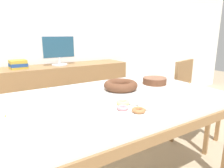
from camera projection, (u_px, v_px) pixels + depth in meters
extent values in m
cube|color=white|center=(48.00, 29.00, 2.72)|extent=(8.00, 0.10, 2.60)
cube|color=silver|center=(113.00, 99.00, 1.49)|extent=(1.73, 1.06, 0.04)
cube|color=olive|center=(162.00, 133.00, 1.08)|extent=(1.76, 0.08, 0.06)
cube|color=olive|center=(85.00, 90.00, 1.92)|extent=(1.76, 0.08, 0.06)
cube|color=olive|center=(186.00, 90.00, 1.93)|extent=(0.08, 1.09, 0.06)
cube|color=olive|center=(149.00, 109.00, 2.40)|extent=(0.07, 0.07, 0.71)
cube|color=olive|center=(198.00, 103.00, 2.26)|extent=(0.51, 0.51, 0.04)
cube|color=olive|center=(183.00, 80.00, 2.33)|extent=(0.40, 0.14, 0.45)
cube|color=olive|center=(207.00, 134.00, 2.06)|extent=(0.05, 0.05, 0.45)
cube|color=olive|center=(218.00, 123.00, 2.33)|extent=(0.05, 0.05, 0.45)
cube|color=olive|center=(173.00, 123.00, 2.31)|extent=(0.05, 0.05, 0.45)
cube|color=olive|center=(186.00, 114.00, 2.58)|extent=(0.05, 0.05, 0.45)
cube|color=olive|center=(59.00, 96.00, 2.69)|extent=(1.88, 0.44, 0.84)
cylinder|color=silver|center=(60.00, 65.00, 2.60)|extent=(0.20, 0.20, 0.02)
cylinder|color=silver|center=(59.00, 61.00, 2.59)|extent=(0.04, 0.04, 0.09)
cube|color=silver|center=(59.00, 47.00, 2.55)|extent=(0.42, 0.02, 0.28)
cube|color=navy|center=(59.00, 47.00, 2.54)|extent=(0.40, 0.00, 0.26)
cube|color=#B29933|center=(18.00, 68.00, 2.35)|extent=(0.20, 0.19, 0.03)
cube|color=#23478C|center=(18.00, 65.00, 2.34)|extent=(0.20, 0.19, 0.04)
cube|color=#B29933|center=(18.00, 62.00, 2.33)|extent=(0.19, 0.17, 0.04)
cylinder|color=white|center=(154.00, 85.00, 1.83)|extent=(0.28, 0.28, 0.01)
cylinder|color=brown|center=(155.00, 81.00, 1.83)|extent=(0.21, 0.21, 0.05)
cylinder|color=brown|center=(155.00, 78.00, 1.82)|extent=(0.21, 0.21, 0.01)
cylinder|color=white|center=(121.00, 90.00, 1.65)|extent=(0.30, 0.30, 0.01)
torus|color=brown|center=(121.00, 85.00, 1.64)|extent=(0.28, 0.28, 0.07)
cylinder|color=white|center=(134.00, 108.00, 1.24)|extent=(0.31, 0.31, 0.01)
torus|color=white|center=(143.00, 104.00, 1.27)|extent=(0.08, 0.08, 0.03)
torus|color=white|center=(134.00, 102.00, 1.29)|extent=(0.07, 0.07, 0.02)
torus|color=#EAD184|center=(123.00, 102.00, 1.29)|extent=(0.09, 0.09, 0.03)
torus|color=pink|center=(123.00, 108.00, 1.20)|extent=(0.07, 0.07, 0.02)
torus|color=#B27042|center=(139.00, 110.00, 1.16)|extent=(0.08, 0.08, 0.02)
torus|color=white|center=(144.00, 107.00, 1.21)|extent=(0.08, 0.08, 0.03)
cylinder|color=white|center=(33.00, 101.00, 1.39)|extent=(0.21, 0.21, 0.01)
cylinder|color=white|center=(33.00, 99.00, 1.39)|extent=(0.21, 0.21, 0.01)
cylinder|color=white|center=(33.00, 98.00, 1.39)|extent=(0.21, 0.21, 0.01)
cylinder|color=white|center=(33.00, 97.00, 1.38)|extent=(0.21, 0.21, 0.01)
cylinder|color=silver|center=(189.00, 85.00, 1.83)|extent=(0.04, 0.04, 0.02)
cylinder|color=white|center=(190.00, 84.00, 1.82)|extent=(0.03, 0.03, 0.00)
cone|color=#F9B74C|center=(190.00, 83.00, 1.82)|extent=(0.01, 0.01, 0.02)
cylinder|color=silver|center=(6.00, 118.00, 1.09)|extent=(0.04, 0.04, 0.02)
cylinder|color=white|center=(6.00, 117.00, 1.09)|extent=(0.03, 0.03, 0.00)
cone|color=#F9B74C|center=(5.00, 115.00, 1.09)|extent=(0.01, 0.01, 0.02)
cylinder|color=silver|center=(47.00, 90.00, 1.65)|extent=(0.04, 0.04, 0.02)
cylinder|color=white|center=(47.00, 89.00, 1.64)|extent=(0.03, 0.03, 0.00)
cone|color=#F9B74C|center=(47.00, 88.00, 1.64)|extent=(0.01, 0.01, 0.02)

